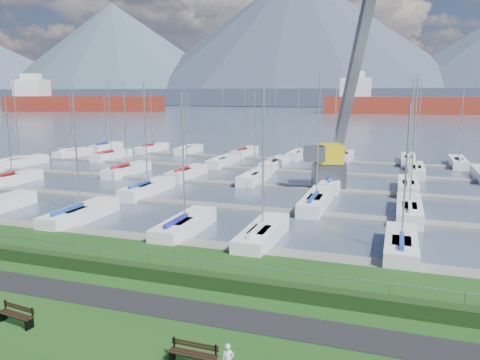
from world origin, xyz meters
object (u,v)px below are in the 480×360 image
at_px(bench_right, 193,354).
at_px(person, 228,356).
at_px(crane, 336,133).
at_px(bench_left, 16,315).

bearing_deg(bench_right, person, 1.83).
height_order(bench_right, crane, crane).
distance_m(bench_left, person, 9.39).
bearing_deg(crane, bench_left, -118.30).
relative_size(bench_right, person, 1.57).
bearing_deg(person, bench_left, 157.07).
bearing_deg(crane, person, -103.15).
bearing_deg(bench_left, person, 5.57).
bearing_deg(bench_right, crane, 90.41).
bearing_deg(person, crane, 70.67).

